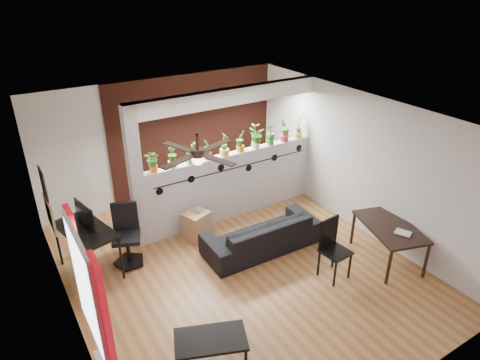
# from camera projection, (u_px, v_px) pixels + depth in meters

# --- Properties ---
(room_shell) EXTENTS (6.30, 7.10, 2.90)m
(room_shell) POSITION_uv_depth(u_px,v_px,m) (238.00, 198.00, 6.62)
(room_shell) COLOR brown
(room_shell) RESTS_ON ground
(partition_wall) EXTENTS (3.60, 0.18, 1.35)m
(partition_wall) POSITION_uv_depth(u_px,v_px,m) (233.00, 185.00, 8.42)
(partition_wall) COLOR #BCBCC1
(partition_wall) RESTS_ON ground
(ceiling_header) EXTENTS (3.60, 0.18, 0.30)m
(ceiling_header) POSITION_uv_depth(u_px,v_px,m) (232.00, 96.00, 7.63)
(ceiling_header) COLOR white
(ceiling_header) RESTS_ON room_shell
(pier_column) EXTENTS (0.22, 0.20, 2.60)m
(pier_column) POSITION_uv_depth(u_px,v_px,m) (136.00, 179.00, 7.23)
(pier_column) COLOR #BCBCC1
(pier_column) RESTS_ON ground
(brick_panel) EXTENTS (3.90, 0.05, 2.60)m
(brick_panel) POSITION_uv_depth(u_px,v_px,m) (198.00, 133.00, 9.26)
(brick_panel) COLOR #AC4632
(brick_panel) RESTS_ON ground
(vine_decal) EXTENTS (3.31, 0.01, 0.30)m
(vine_decal) POSITION_uv_depth(u_px,v_px,m) (235.00, 168.00, 8.16)
(vine_decal) COLOR black
(vine_decal) RESTS_ON partition_wall
(window_assembly) EXTENTS (0.09, 1.30, 1.55)m
(window_assembly) POSITION_uv_depth(u_px,v_px,m) (88.00, 291.00, 4.40)
(window_assembly) COLOR white
(window_assembly) RESTS_ON room_shell
(corkboard) EXTENTS (0.03, 0.60, 0.45)m
(corkboard) POSITION_uv_depth(u_px,v_px,m) (50.00, 214.00, 6.10)
(corkboard) COLOR #A47E4F
(corkboard) RESTS_ON room_shell
(framed_art) EXTENTS (0.03, 0.34, 0.44)m
(framed_art) POSITION_uv_depth(u_px,v_px,m) (43.00, 184.00, 5.84)
(framed_art) COLOR #8C7259
(framed_art) RESTS_ON room_shell
(ceiling_fan) EXTENTS (1.19, 1.19, 0.43)m
(ceiling_fan) POSITION_uv_depth(u_px,v_px,m) (198.00, 155.00, 5.56)
(ceiling_fan) COLOR black
(ceiling_fan) RESTS_ON room_shell
(potted_plant_0) EXTENTS (0.25, 0.25, 0.40)m
(potted_plant_0) POSITION_uv_depth(u_px,v_px,m) (153.00, 161.00, 7.27)
(potted_plant_0) COLOR orange
(potted_plant_0) RESTS_ON partition_wall
(potted_plant_1) EXTENTS (0.20, 0.24, 0.44)m
(potted_plant_1) POSITION_uv_depth(u_px,v_px,m) (172.00, 155.00, 7.43)
(potted_plant_1) COLOR silver
(potted_plant_1) RESTS_ON partition_wall
(potted_plant_2) EXTENTS (0.21, 0.23, 0.38)m
(potted_plant_2) POSITION_uv_depth(u_px,v_px,m) (190.00, 153.00, 7.61)
(potted_plant_2) COLOR green
(potted_plant_2) RESTS_ON partition_wall
(potted_plant_3) EXTENTS (0.23, 0.25, 0.39)m
(potted_plant_3) POSITION_uv_depth(u_px,v_px,m) (208.00, 148.00, 7.78)
(potted_plant_3) COLOR #D04221
(potted_plant_3) RESTS_ON partition_wall
(potted_plant_4) EXTENTS (0.27, 0.30, 0.48)m
(potted_plant_4) POSITION_uv_depth(u_px,v_px,m) (224.00, 143.00, 7.92)
(potted_plant_4) COLOR gold
(potted_plant_4) RESTS_ON partition_wall
(potted_plant_5) EXTENTS (0.25, 0.22, 0.42)m
(potted_plant_5) POSITION_uv_depth(u_px,v_px,m) (240.00, 140.00, 8.10)
(potted_plant_5) COLOR orange
(potted_plant_5) RESTS_ON partition_wall
(potted_plant_6) EXTENTS (0.29, 0.30, 0.45)m
(potted_plant_6) POSITION_uv_depth(u_px,v_px,m) (256.00, 136.00, 8.26)
(potted_plant_6) COLOR silver
(potted_plant_6) RESTS_ON partition_wall
(potted_plant_7) EXTENTS (0.21, 0.17, 0.41)m
(potted_plant_7) POSITION_uv_depth(u_px,v_px,m) (270.00, 134.00, 8.44)
(potted_plant_7) COLOR green
(potted_plant_7) RESTS_ON partition_wall
(potted_plant_8) EXTENTS (0.25, 0.21, 0.45)m
(potted_plant_8) POSITION_uv_depth(u_px,v_px,m) (285.00, 130.00, 8.59)
(potted_plant_8) COLOR #B61D36
(potted_plant_8) RESTS_ON partition_wall
(potted_plant_9) EXTENTS (0.24, 0.27, 0.45)m
(potted_plant_9) POSITION_uv_depth(u_px,v_px,m) (298.00, 127.00, 8.76)
(potted_plant_9) COLOR #C7C947
(potted_plant_9) RESTS_ON partition_wall
(sofa) EXTENTS (2.01, 0.83, 0.58)m
(sofa) POSITION_uv_depth(u_px,v_px,m) (262.00, 234.00, 7.54)
(sofa) COLOR black
(sofa) RESTS_ON ground
(cube_shelf) EXTENTS (0.54, 0.51, 0.53)m
(cube_shelf) POSITION_uv_depth(u_px,v_px,m) (197.00, 225.00, 7.86)
(cube_shelf) COLOR #A77D58
(cube_shelf) RESTS_ON ground
(cup) EXTENTS (0.12, 0.12, 0.09)m
(cup) POSITION_uv_depth(u_px,v_px,m) (198.00, 210.00, 7.74)
(cup) COLOR gray
(cup) RESTS_ON cube_shelf
(computer_desk) EXTENTS (0.87, 1.26, 0.83)m
(computer_desk) POSITION_uv_depth(u_px,v_px,m) (86.00, 233.00, 6.74)
(computer_desk) COLOR black
(computer_desk) RESTS_ON ground
(monitor) EXTENTS (0.34, 0.12, 0.19)m
(monitor) POSITION_uv_depth(u_px,v_px,m) (81.00, 219.00, 6.78)
(monitor) COLOR black
(monitor) RESTS_ON computer_desk
(office_chair) EXTENTS (0.57, 0.58, 1.05)m
(office_chair) POSITION_uv_depth(u_px,v_px,m) (127.00, 239.00, 7.11)
(office_chair) COLOR black
(office_chair) RESTS_ON ground
(dining_table) EXTENTS (1.08, 1.40, 0.68)m
(dining_table) POSITION_uv_depth(u_px,v_px,m) (390.00, 229.00, 7.10)
(dining_table) COLOR black
(dining_table) RESTS_ON ground
(book) EXTENTS (0.26, 0.30, 0.02)m
(book) POSITION_uv_depth(u_px,v_px,m) (401.00, 235.00, 6.79)
(book) COLOR gray
(book) RESTS_ON dining_table
(folding_chair) EXTENTS (0.44, 0.44, 1.01)m
(folding_chair) POSITION_uv_depth(u_px,v_px,m) (332.00, 243.00, 6.75)
(folding_chair) COLOR black
(folding_chair) RESTS_ON ground
(coffee_table) EXTENTS (1.01, 0.79, 0.42)m
(coffee_table) POSITION_uv_depth(u_px,v_px,m) (211.00, 341.00, 5.27)
(coffee_table) COLOR black
(coffee_table) RESTS_ON ground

